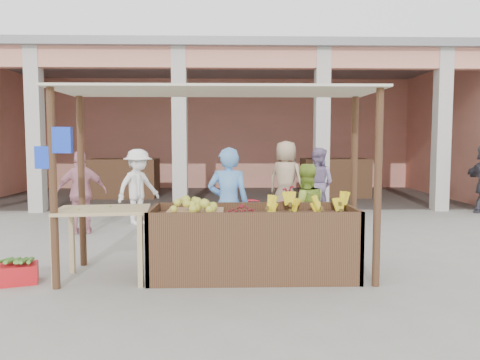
{
  "coord_description": "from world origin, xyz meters",
  "views": [
    {
      "loc": [
        0.18,
        -5.9,
        1.74
      ],
      "look_at": [
        0.36,
        1.2,
        1.15
      ],
      "focal_mm": 35.0,
      "sensor_mm": 36.0,
      "label": 1
    }
  ],
  "objects_px": {
    "side_table": "(104,220)",
    "motorcycle": "(263,210)",
    "fruit_stall": "(253,246)",
    "vendor_blue": "(228,201)",
    "red_crate": "(18,274)",
    "vendor_green": "(305,209)"
  },
  "relations": [
    {
      "from": "side_table",
      "to": "motorcycle",
      "type": "height_order",
      "value": "motorcycle"
    },
    {
      "from": "fruit_stall",
      "to": "side_table",
      "type": "relative_size",
      "value": 2.18
    },
    {
      "from": "fruit_stall",
      "to": "vendor_blue",
      "type": "relative_size",
      "value": 1.48
    },
    {
      "from": "side_table",
      "to": "red_crate",
      "type": "xyz_separation_m",
      "value": [
        -1.02,
        -0.13,
        -0.64
      ]
    },
    {
      "from": "red_crate",
      "to": "vendor_green",
      "type": "relative_size",
      "value": 0.31
    },
    {
      "from": "vendor_green",
      "to": "red_crate",
      "type": "bearing_deg",
      "value": 7.72
    },
    {
      "from": "side_table",
      "to": "red_crate",
      "type": "distance_m",
      "value": 1.22
    },
    {
      "from": "vendor_blue",
      "to": "motorcycle",
      "type": "xyz_separation_m",
      "value": [
        0.62,
        1.66,
        -0.39
      ]
    },
    {
      "from": "red_crate",
      "to": "motorcycle",
      "type": "relative_size",
      "value": 0.24
    },
    {
      "from": "vendor_blue",
      "to": "motorcycle",
      "type": "relative_size",
      "value": 0.94
    },
    {
      "from": "red_crate",
      "to": "motorcycle",
      "type": "height_order",
      "value": "motorcycle"
    },
    {
      "from": "red_crate",
      "to": "motorcycle",
      "type": "xyz_separation_m",
      "value": [
        3.2,
        2.68,
        0.37
      ]
    },
    {
      "from": "red_crate",
      "to": "motorcycle",
      "type": "bearing_deg",
      "value": 21.28
    },
    {
      "from": "fruit_stall",
      "to": "vendor_blue",
      "type": "bearing_deg",
      "value": 111.71
    },
    {
      "from": "red_crate",
      "to": "vendor_green",
      "type": "bearing_deg",
      "value": -1.98
    },
    {
      "from": "side_table",
      "to": "vendor_blue",
      "type": "distance_m",
      "value": 1.8
    },
    {
      "from": "fruit_stall",
      "to": "red_crate",
      "type": "relative_size",
      "value": 5.73
    },
    {
      "from": "vendor_blue",
      "to": "motorcycle",
      "type": "bearing_deg",
      "value": -106.57
    },
    {
      "from": "motorcycle",
      "to": "red_crate",
      "type": "bearing_deg",
      "value": 152.6
    },
    {
      "from": "vendor_blue",
      "to": "red_crate",
      "type": "bearing_deg",
      "value": 25.62
    },
    {
      "from": "side_table",
      "to": "vendor_blue",
      "type": "height_order",
      "value": "vendor_blue"
    },
    {
      "from": "fruit_stall",
      "to": "red_crate",
      "type": "distance_m",
      "value": 2.92
    }
  ]
}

